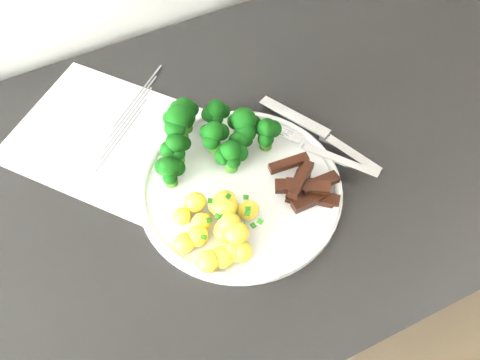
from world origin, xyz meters
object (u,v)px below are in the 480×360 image
object	(u,v)px
counter	(258,289)
plate	(240,189)
recipe_paper	(119,142)
broccoli	(210,133)
beef_strips	(305,186)
fork	(324,152)
knife	(334,143)
potatoes	(219,227)

from	to	relation	value
counter	plate	xyz separation A→B (m)	(-0.06, -0.04, 0.48)
recipe_paper	broccoli	xyz separation A→B (m)	(0.11, -0.08, 0.05)
recipe_paper	beef_strips	size ratio (longest dim) A/B	3.90
counter	fork	size ratio (longest dim) A/B	15.91
broccoli	beef_strips	distance (m)	0.15
counter	knife	world-z (taller)	knife
potatoes	beef_strips	world-z (taller)	potatoes
plate	potatoes	world-z (taller)	potatoes
knife	plate	bearing A→B (deg)	-176.34
recipe_paper	counter	bearing A→B (deg)	-33.04
recipe_paper	beef_strips	distance (m)	0.28
counter	knife	xyz separation A→B (m)	(0.10, -0.03, 0.48)
beef_strips	broccoli	bearing A→B (deg)	125.35
broccoli	beef_strips	size ratio (longest dim) A/B	1.93
plate	recipe_paper	bearing A→B (deg)	127.11
broccoli	knife	world-z (taller)	broccoli
counter	recipe_paper	distance (m)	0.52
recipe_paper	potatoes	distance (m)	0.22
recipe_paper	fork	world-z (taller)	fork
potatoes	knife	size ratio (longest dim) A/B	0.63
potatoes	beef_strips	size ratio (longest dim) A/B	1.28
counter	broccoli	size ratio (longest dim) A/B	13.39
knife	potatoes	bearing A→B (deg)	-164.12
counter	knife	distance (m)	0.49
plate	potatoes	bearing A→B (deg)	-137.58
potatoes	fork	bearing A→B (deg)	14.29
plate	broccoli	xyz separation A→B (m)	(-0.01, 0.08, 0.04)
counter	broccoli	bearing A→B (deg)	151.60
recipe_paper	potatoes	bearing A→B (deg)	-72.85
counter	fork	bearing A→B (deg)	-31.83
counter	plate	distance (m)	0.48
knife	beef_strips	bearing A→B (deg)	-146.95
plate	beef_strips	size ratio (longest dim) A/B	2.91
counter	fork	world-z (taller)	fork
broccoli	knife	size ratio (longest dim) A/B	0.94
beef_strips	counter	bearing A→B (deg)	100.57
counter	fork	xyz separation A→B (m)	(0.07, -0.04, 0.49)
fork	counter	bearing A→B (deg)	148.17
broccoli	fork	xyz separation A→B (m)	(0.14, -0.08, -0.03)
beef_strips	knife	size ratio (longest dim) A/B	0.49
counter	broccoli	distance (m)	0.52
broccoli	potatoes	world-z (taller)	broccoli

